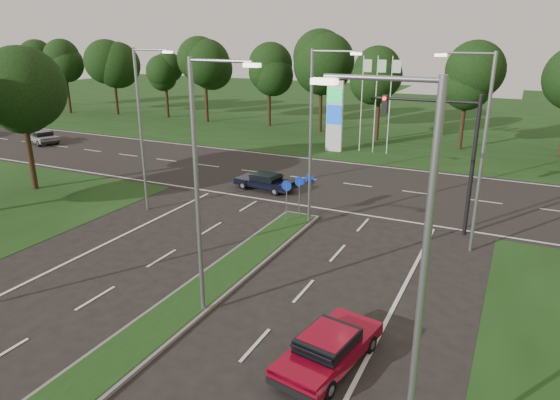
% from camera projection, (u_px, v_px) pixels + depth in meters
% --- Properties ---
extents(verge_far, '(160.00, 50.00, 0.02)m').
position_uv_depth(verge_far, '(427.00, 118.00, 60.44)').
color(verge_far, '#183311').
rests_on(verge_far, ground).
extents(cross_road, '(160.00, 12.00, 0.02)m').
position_uv_depth(cross_road, '(343.00, 183.00, 33.97)').
color(cross_road, black).
rests_on(cross_road, ground).
extents(median_kerb, '(2.00, 26.00, 0.12)m').
position_uv_depth(median_kerb, '(150.00, 333.00, 16.87)').
color(median_kerb, slate).
rests_on(median_kerb, ground).
extents(streetlight_median_near, '(2.53, 0.22, 9.00)m').
position_uv_depth(streetlight_median_near, '(201.00, 179.00, 16.58)').
color(streetlight_median_near, gray).
rests_on(streetlight_median_near, ground).
extents(streetlight_median_far, '(2.53, 0.22, 9.00)m').
position_uv_depth(streetlight_median_far, '(314.00, 130.00, 25.12)').
color(streetlight_median_far, gray).
rests_on(streetlight_median_far, ground).
extents(streetlight_left_far, '(2.53, 0.22, 9.00)m').
position_uv_depth(streetlight_left_far, '(143.00, 122.00, 27.25)').
color(streetlight_left_far, gray).
rests_on(streetlight_left_far, ground).
extents(streetlight_right_far, '(2.53, 0.22, 9.00)m').
position_uv_depth(streetlight_right_far, '(479.00, 144.00, 21.89)').
color(streetlight_right_far, gray).
rests_on(streetlight_right_far, ground).
extents(streetlight_right_near, '(2.53, 0.22, 9.00)m').
position_uv_depth(streetlight_right_near, '(413.00, 276.00, 9.94)').
color(streetlight_right_near, gray).
rests_on(streetlight_right_near, ground).
extents(traffic_signal, '(5.10, 0.42, 7.00)m').
position_uv_depth(traffic_signal, '(447.00, 142.00, 24.40)').
color(traffic_signal, black).
rests_on(traffic_signal, ground).
extents(median_signs, '(1.16, 1.76, 2.38)m').
position_uv_depth(median_signs, '(299.00, 189.00, 26.94)').
color(median_signs, gray).
rests_on(median_signs, ground).
extents(gas_pylon, '(5.80, 1.26, 8.00)m').
position_uv_depth(gas_pylon, '(337.00, 114.00, 42.25)').
color(gas_pylon, silver).
rests_on(gas_pylon, ground).
extents(tree_left_far, '(5.20, 5.20, 8.86)m').
position_uv_depth(tree_left_far, '(19.00, 95.00, 30.84)').
color(tree_left_far, black).
rests_on(tree_left_far, ground).
extents(treeline_far, '(6.00, 6.00, 9.90)m').
position_uv_depth(treeline_far, '(405.00, 67.00, 45.37)').
color(treeline_far, black).
rests_on(treeline_far, ground).
extents(red_sedan, '(2.36, 4.34, 1.13)m').
position_uv_depth(red_sedan, '(329.00, 348.00, 15.15)').
color(red_sedan, maroon).
rests_on(red_sedan, ground).
extents(navy_sedan, '(4.06, 2.05, 1.07)m').
position_uv_depth(navy_sedan, '(265.00, 181.00, 32.38)').
color(navy_sedan, black).
rests_on(navy_sedan, ground).
extents(far_car_a, '(4.41, 3.05, 1.17)m').
position_uv_depth(far_car_a, '(42.00, 137.00, 46.20)').
color(far_car_a, gray).
rests_on(far_car_a, ground).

